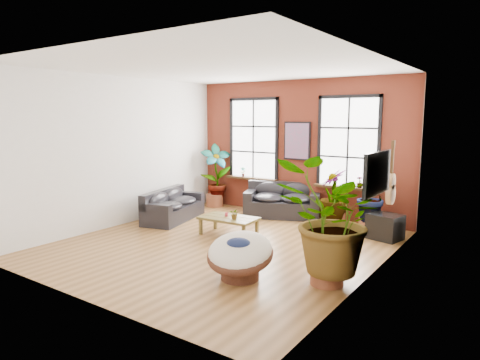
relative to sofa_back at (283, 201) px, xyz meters
The scene contains 19 objects.
room 3.07m from the sofa_back, 85.09° to the right, with size 6.04×6.54×3.54m.
sofa_back is the anchor object (origin of this frame).
sofa_left 2.84m from the sofa_back, 137.37° to the right, with size 1.24×2.04×0.75m.
coffee_table 2.25m from the sofa_back, 92.40° to the right, with size 1.28×0.78×0.48m.
papasan_chair 4.50m from the sofa_back, 69.60° to the right, with size 1.31×1.31×0.80m.
poster 1.60m from the sofa_back, 51.01° to the left, with size 0.74×0.06×0.98m.
tv_wall_unit 4.08m from the sofa_back, 35.90° to the right, with size 0.13×1.86×1.20m.
media_box 2.89m from the sofa_back, 12.67° to the right, with size 0.75×0.67×0.54m.
pot_back_left 2.22m from the sofa_back, behind, with size 0.62×0.62×0.35m.
pot_back_right 2.38m from the sofa_back, ahead, with size 0.65×0.65×0.38m.
pot_right_wall 4.59m from the sofa_back, 52.38° to the right, with size 0.65×0.65×0.38m.
pot_mid 1.57m from the sofa_back, 10.98° to the right, with size 0.56×0.56×0.38m.
floor_plant_back_left 2.25m from the sofa_back, behind, with size 0.87×0.59×1.65m, color #144C19.
floor_plant_back_right 2.38m from the sofa_back, ahead, with size 0.73×0.59×1.33m, color #144C19.
floor_plant_right_wall 4.66m from the sofa_back, 52.34° to the right, with size 1.59×1.38×1.77m, color #144C19.
floor_plant_mid 1.60m from the sofa_back, 12.12° to the right, with size 0.69×0.69×1.23m, color #144C19.
table_plant 2.34m from the sofa_back, 86.86° to the right, with size 0.21×0.18×0.23m, color #144C19.
sill_plant_left 1.57m from the sofa_back, behind, with size 0.14×0.10×0.27m, color #144C19.
sill_plant_right 2.05m from the sofa_back, ahead, with size 0.15×0.15×0.27m, color #144C19.
Camera 1 is at (5.05, -6.70, 2.57)m, focal length 32.00 mm.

